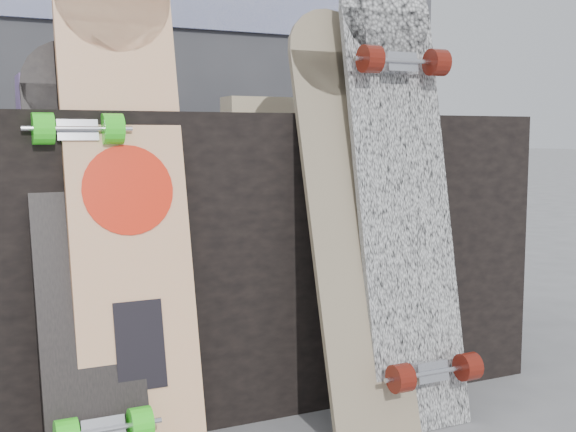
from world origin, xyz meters
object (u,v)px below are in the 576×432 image
longboard_celtic (349,203)px  skateboard_dark (84,246)px  longboard_geisha (127,183)px  vendor_table (248,251)px  longboard_cascadia (404,181)px

longboard_celtic → skateboard_dark: (-0.65, 0.04, -0.07)m
longboard_geisha → longboard_celtic: (0.55, -0.06, -0.06)m
vendor_table → longboard_celtic: 0.44m
vendor_table → longboard_geisha: (-0.43, -0.32, 0.24)m
longboard_geisha → skateboard_dark: size_ratio=1.24×
longboard_celtic → longboard_cascadia: (0.14, -0.03, 0.06)m
longboard_celtic → skateboard_dark: longboard_celtic is taller
longboard_cascadia → skateboard_dark: longboard_cascadia is taller
longboard_cascadia → longboard_celtic: bearing=169.1°
longboard_celtic → vendor_table: bearing=107.5°
longboard_geisha → longboard_cascadia: size_ratio=1.00×
longboard_cascadia → skateboard_dark: (-0.80, 0.07, -0.13)m
vendor_table → longboard_celtic: size_ratio=1.49×
vendor_table → longboard_celtic: (0.12, -0.39, 0.17)m
skateboard_dark → longboard_geisha: bearing=11.9°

